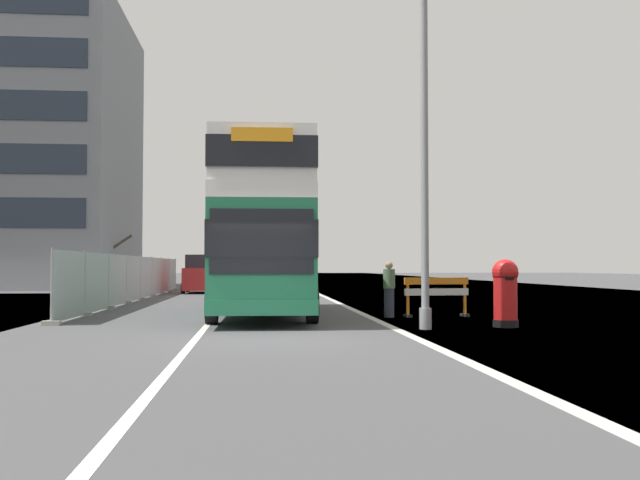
{
  "coord_description": "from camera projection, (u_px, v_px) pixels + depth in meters",
  "views": [
    {
      "loc": [
        -0.04,
        -14.46,
        1.49
      ],
      "look_at": [
        1.68,
        5.11,
        2.2
      ],
      "focal_mm": 40.21,
      "sensor_mm": 36.0,
      "label": 1
    }
  ],
  "objects": [
    {
      "name": "ground",
      "position": [
        290.0,
        342.0,
        14.49
      ],
      "size": [
        140.0,
        280.0,
        0.1
      ],
      "color": "#424244"
    },
    {
      "name": "double_decker_bus",
      "position": [
        263.0,
        231.0,
        21.88
      ],
      "size": [
        2.98,
        11.12,
        4.82
      ],
      "color": "#1E6B47",
      "rests_on": "ground"
    },
    {
      "name": "lamppost_foreground",
      "position": [
        425.0,
        165.0,
        16.93
      ],
      "size": [
        0.29,
        0.7,
        8.24
      ],
      "color": "gray",
      "rests_on": "ground"
    },
    {
      "name": "red_pillar_postbox",
      "position": [
        505.0,
        290.0,
        17.44
      ],
      "size": [
        0.64,
        0.64,
        1.65
      ],
      "color": "black",
      "rests_on": "ground"
    },
    {
      "name": "roadworks_barrier",
      "position": [
        436.0,
        291.0,
        20.93
      ],
      "size": [
        1.95,
        0.64,
        1.15
      ],
      "color": "orange",
      "rests_on": "ground"
    },
    {
      "name": "construction_site_fence",
      "position": [
        140.0,
        279.0,
        31.4
      ],
      "size": [
        0.44,
        27.4,
        1.95
      ],
      "color": "#A8AAAD",
      "rests_on": "ground"
    },
    {
      "name": "car_oncoming_near",
      "position": [
        203.0,
        275.0,
        39.66
      ],
      "size": [
        2.09,
        4.43,
        2.1
      ],
      "color": "maroon",
      "rests_on": "ground"
    },
    {
      "name": "car_receding_mid",
      "position": [
        262.0,
        274.0,
        46.31
      ],
      "size": [
        1.99,
        3.83,
        2.09
      ],
      "color": "slate",
      "rests_on": "ground"
    },
    {
      "name": "car_receding_far",
      "position": [
        263.0,
        272.0,
        55.31
      ],
      "size": [
        2.05,
        4.5,
        2.24
      ],
      "color": "maroon",
      "rests_on": "ground"
    },
    {
      "name": "bare_tree_far_verge_near",
      "position": [
        107.0,
        254.0,
        46.7
      ],
      "size": [
        2.93,
        3.05,
        4.92
      ],
      "color": "#4C3D2D",
      "rests_on": "ground"
    },
    {
      "name": "pedestrian_at_kerb",
      "position": [
        389.0,
        289.0,
        20.73
      ],
      "size": [
        0.34,
        0.34,
        1.62
      ],
      "color": "#2D3342",
      "rests_on": "ground"
    }
  ]
}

